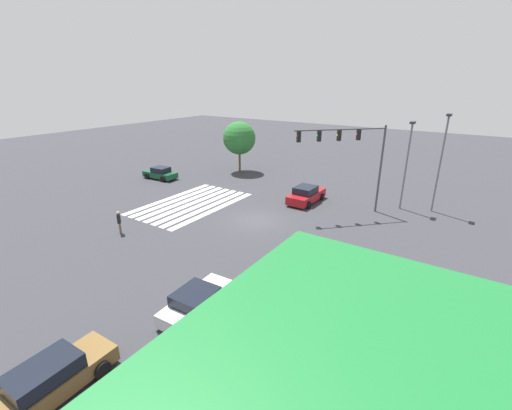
{
  "coord_description": "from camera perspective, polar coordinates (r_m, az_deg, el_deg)",
  "views": [
    {
      "loc": [
        21.68,
        14.5,
        10.91
      ],
      "look_at": [
        0.0,
        0.0,
        1.35
      ],
      "focal_mm": 24.0,
      "sensor_mm": 36.0,
      "label": 1
    }
  ],
  "objects": [
    {
      "name": "ground_plane",
      "position": [
        28.27,
        0.0,
        -2.58
      ],
      "size": [
        128.98,
        128.98,
        0.0
      ],
      "primitive_type": "plane",
      "color": "#333338"
    },
    {
      "name": "traffic_signal_mast",
      "position": [
        29.16,
        15.64,
        9.08
      ],
      "size": [
        5.6,
        5.6,
        7.48
      ],
      "rotation": [
        0.0,
        0.0,
        -0.79
      ],
      "color": "#47474C",
      "rests_on": "ground_plane"
    },
    {
      "name": "fire_hydrant",
      "position": [
        18.47,
        5.69,
        -14.57
      ],
      "size": [
        0.22,
        0.22,
        0.86
      ],
      "color": "red",
      "rests_on": "ground_plane"
    },
    {
      "name": "car_1",
      "position": [
        41.68,
        -15.66,
        5.11
      ],
      "size": [
        2.13,
        4.19,
        1.39
      ],
      "rotation": [
        0.0,
        0.0,
        -1.52
      ],
      "color": "#144728",
      "rests_on": "ground_plane"
    },
    {
      "name": "car_0",
      "position": [
        15.81,
        -30.93,
        -23.59
      ],
      "size": [
        4.41,
        2.03,
        1.46
      ],
      "rotation": [
        0.0,
        0.0,
        3.18
      ],
      "color": "brown",
      "rests_on": "ground_plane"
    },
    {
      "name": "tree_corner_a",
      "position": [
        42.66,
        -2.8,
        11.08
      ],
      "size": [
        4.0,
        4.0,
        6.23
      ],
      "color": "brown",
      "rests_on": "ground_plane"
    },
    {
      "name": "street_light_pole_b",
      "position": [
        32.29,
        23.92,
        7.2
      ],
      "size": [
        0.8,
        0.36,
        7.7
      ],
      "color": "slate",
      "rests_on": "ground_plane"
    },
    {
      "name": "gas_station_canopy",
      "position": [
        8.97,
        21.45,
        -24.8
      ],
      "size": [
        9.46,
        9.46,
        5.28
      ],
      "color": "silver",
      "rests_on": "ground_plane"
    },
    {
      "name": "car_2",
      "position": [
        21.83,
        9.85,
        -8.03
      ],
      "size": [
        2.03,
        4.55,
        1.53
      ],
      "rotation": [
        0.0,
        0.0,
        1.55
      ],
      "color": "navy",
      "rests_on": "ground_plane"
    },
    {
      "name": "street_light_pole_a",
      "position": [
        32.75,
        28.54,
        7.29
      ],
      "size": [
        0.8,
        0.36,
        8.38
      ],
      "color": "slate",
      "rests_on": "ground_plane"
    },
    {
      "name": "car_4",
      "position": [
        17.68,
        -9.45,
        -15.68
      ],
      "size": [
        4.35,
        2.35,
        1.41
      ],
      "rotation": [
        0.0,
        0.0,
        3.19
      ],
      "color": "silver",
      "rests_on": "ground_plane"
    },
    {
      "name": "pedestrian",
      "position": [
        27.48,
        -21.85,
        -2.51
      ],
      "size": [
        0.4,
        0.41,
        1.8
      ],
      "rotation": [
        0.0,
        0.0,
        2.41
      ],
      "color": "brown",
      "rests_on": "ground_plane"
    },
    {
      "name": "car_3",
      "position": [
        32.61,
        8.35,
        1.69
      ],
      "size": [
        4.63,
        2.25,
        1.57
      ],
      "rotation": [
        0.0,
        0.0,
        3.12
      ],
      "color": "maroon",
      "rests_on": "ground_plane"
    },
    {
      "name": "crosswalk_markings",
      "position": [
        32.62,
        -10.72,
        0.22
      ],
      "size": [
        10.86,
        6.3,
        0.01
      ],
      "rotation": [
        0.0,
        0.0,
        1.57
      ],
      "color": "silver",
      "rests_on": "ground_plane"
    }
  ]
}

